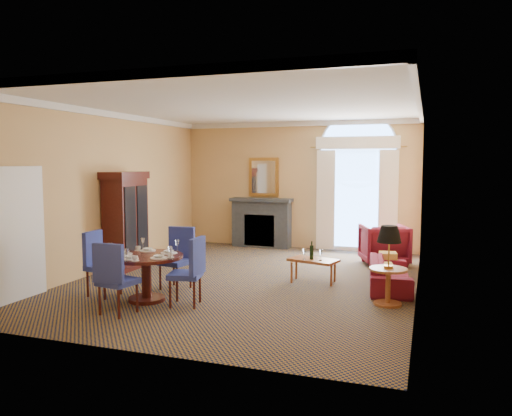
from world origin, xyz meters
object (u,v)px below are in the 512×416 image
(armoire, at_px, (126,222))
(dining_table, at_px, (146,266))
(coffee_table, at_px, (313,260))
(side_table, at_px, (389,255))
(armchair, at_px, (384,245))
(sofa, at_px, (390,274))

(armoire, distance_m, dining_table, 2.65)
(dining_table, xyz_separation_m, coffee_table, (2.22, 2.03, -0.14))
(dining_table, height_order, side_table, side_table)
(armoire, xyz_separation_m, coffee_table, (3.92, 0.03, -0.55))
(armchair, bearing_deg, coffee_table, 42.58)
(sofa, bearing_deg, coffee_table, 86.19)
(sofa, height_order, side_table, side_table)
(sofa, height_order, armchair, armchair)
(armoire, relative_size, coffee_table, 2.09)
(armoire, bearing_deg, side_table, -10.61)
(armchair, height_order, coffee_table, armchair)
(sofa, bearing_deg, armoire, 84.59)
(armchair, height_order, side_table, side_table)
(dining_table, distance_m, coffee_table, 3.02)
(side_table, bearing_deg, sofa, 92.62)
(armoire, height_order, side_table, armoire)
(coffee_table, bearing_deg, armchair, 78.10)
(dining_table, bearing_deg, armoire, 130.40)
(armoire, height_order, armchair, armoire)
(armchair, bearing_deg, sofa, 77.66)
(armoire, distance_m, side_table, 5.42)
(dining_table, relative_size, sofa, 0.67)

